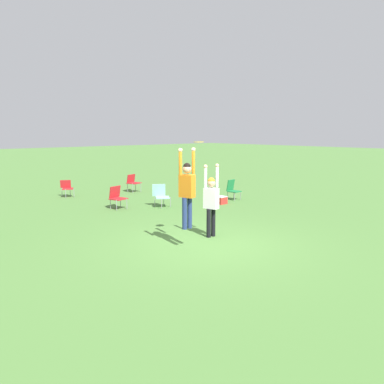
{
  "coord_description": "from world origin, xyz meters",
  "views": [
    {
      "loc": [
        -6.51,
        -6.74,
        2.89
      ],
      "look_at": [
        0.04,
        0.51,
        1.3
      ],
      "focal_mm": 35.0,
      "sensor_mm": 36.0,
      "label": 1
    }
  ],
  "objects_px": {
    "camping_chair_1": "(161,194)",
    "camping_chair_5": "(117,196)",
    "person_jumping": "(187,187)",
    "person_defending": "(211,199)",
    "camping_chair_3": "(67,187)",
    "frisbee": "(199,142)",
    "cooler_box": "(221,200)",
    "camping_chair_4": "(133,181)",
    "camping_chair_0": "(233,189)"
  },
  "relations": [
    {
      "from": "camping_chair_3",
      "to": "camping_chair_5",
      "type": "xyz_separation_m",
      "value": [
        0.32,
        -3.73,
        0.04
      ]
    },
    {
      "from": "camping_chair_5",
      "to": "cooler_box",
      "type": "relative_size",
      "value": 2.13
    },
    {
      "from": "camping_chair_4",
      "to": "camping_chair_3",
      "type": "bearing_deg",
      "value": -31.99
    },
    {
      "from": "camping_chair_5",
      "to": "cooler_box",
      "type": "xyz_separation_m",
      "value": [
        3.59,
        -2.0,
        -0.33
      ]
    },
    {
      "from": "person_jumping",
      "to": "camping_chair_0",
      "type": "bearing_deg",
      "value": -72.37
    },
    {
      "from": "person_defending",
      "to": "camping_chair_1",
      "type": "bearing_deg",
      "value": 145.53
    },
    {
      "from": "frisbee",
      "to": "cooler_box",
      "type": "relative_size",
      "value": 0.66
    },
    {
      "from": "person_jumping",
      "to": "camping_chair_0",
      "type": "relative_size",
      "value": 2.36
    },
    {
      "from": "camping_chair_0",
      "to": "camping_chair_3",
      "type": "xyz_separation_m",
      "value": [
        -4.97,
        5.38,
        -0.03
      ]
    },
    {
      "from": "camping_chair_3",
      "to": "camping_chair_4",
      "type": "distance_m",
      "value": 3.06
    },
    {
      "from": "camping_chair_1",
      "to": "camping_chair_3",
      "type": "height_order",
      "value": "camping_chair_1"
    },
    {
      "from": "person_defending",
      "to": "camping_chair_5",
      "type": "distance_m",
      "value": 5.12
    },
    {
      "from": "person_defending",
      "to": "camping_chair_4",
      "type": "bearing_deg",
      "value": 146.49
    },
    {
      "from": "camping_chair_3",
      "to": "camping_chair_5",
      "type": "distance_m",
      "value": 3.74
    },
    {
      "from": "person_jumping",
      "to": "frisbee",
      "type": "height_order",
      "value": "frisbee"
    },
    {
      "from": "frisbee",
      "to": "camping_chair_0",
      "type": "relative_size",
      "value": 0.31
    },
    {
      "from": "camping_chair_0",
      "to": "camping_chair_3",
      "type": "bearing_deg",
      "value": -53.4
    },
    {
      "from": "frisbee",
      "to": "cooler_box",
      "type": "bearing_deg",
      "value": 37.15
    },
    {
      "from": "camping_chair_4",
      "to": "cooler_box",
      "type": "xyz_separation_m",
      "value": [
        0.95,
        -4.95,
        -0.35
      ]
    },
    {
      "from": "person_defending",
      "to": "camping_chair_5",
      "type": "xyz_separation_m",
      "value": [
        0.07,
        5.08,
        -0.58
      ]
    },
    {
      "from": "camping_chair_5",
      "to": "camping_chair_3",
      "type": "bearing_deg",
      "value": -99.4
    },
    {
      "from": "person_jumping",
      "to": "person_defending",
      "type": "xyz_separation_m",
      "value": [
        1.14,
        0.3,
        -0.48
      ]
    },
    {
      "from": "frisbee",
      "to": "person_jumping",
      "type": "bearing_deg",
      "value": -167.12
    },
    {
      "from": "person_defending",
      "to": "camping_chair_0",
      "type": "distance_m",
      "value": 5.87
    },
    {
      "from": "frisbee",
      "to": "camping_chair_4",
      "type": "bearing_deg",
      "value": 67.74
    },
    {
      "from": "camping_chair_0",
      "to": "camping_chair_1",
      "type": "xyz_separation_m",
      "value": [
        -3.21,
        0.83,
        0.01
      ]
    },
    {
      "from": "cooler_box",
      "to": "camping_chair_5",
      "type": "bearing_deg",
      "value": 150.85
    },
    {
      "from": "camping_chair_5",
      "to": "frisbee",
      "type": "bearing_deg",
      "value": 67.9
    },
    {
      "from": "camping_chair_1",
      "to": "cooler_box",
      "type": "distance_m",
      "value": 2.47
    },
    {
      "from": "camping_chair_3",
      "to": "camping_chair_1",
      "type": "bearing_deg",
      "value": 139.7
    },
    {
      "from": "frisbee",
      "to": "camping_chair_1",
      "type": "xyz_separation_m",
      "value": [
        2.17,
        4.45,
        -2.14
      ]
    },
    {
      "from": "camping_chair_4",
      "to": "camping_chair_5",
      "type": "xyz_separation_m",
      "value": [
        -2.64,
        -2.94,
        -0.03
      ]
    },
    {
      "from": "person_defending",
      "to": "camping_chair_4",
      "type": "relative_size",
      "value": 2.41
    },
    {
      "from": "camping_chair_3",
      "to": "person_defending",
      "type": "bearing_deg",
      "value": 120.11
    },
    {
      "from": "person_defending",
      "to": "camping_chair_1",
      "type": "height_order",
      "value": "person_defending"
    },
    {
      "from": "person_jumping",
      "to": "frisbee",
      "type": "xyz_separation_m",
      "value": [
        0.49,
        0.11,
        1.08
      ]
    },
    {
      "from": "person_jumping",
      "to": "camping_chair_5",
      "type": "bearing_deg",
      "value": -27.57
    },
    {
      "from": "camping_chair_4",
      "to": "frisbee",
      "type": "bearing_deg",
      "value": 50.63
    },
    {
      "from": "camping_chair_4",
      "to": "camping_chair_5",
      "type": "relative_size",
      "value": 0.99
    },
    {
      "from": "camping_chair_1",
      "to": "camping_chair_3",
      "type": "relative_size",
      "value": 1.17
    },
    {
      "from": "camping_chair_5",
      "to": "cooler_box",
      "type": "bearing_deg",
      "value": 136.59
    },
    {
      "from": "camping_chair_1",
      "to": "camping_chair_5",
      "type": "height_order",
      "value": "camping_chair_1"
    },
    {
      "from": "camping_chair_0",
      "to": "frisbee",
      "type": "bearing_deg",
      "value": 27.81
    },
    {
      "from": "cooler_box",
      "to": "camping_chair_1",
      "type": "bearing_deg",
      "value": 151.23
    },
    {
      "from": "person_jumping",
      "to": "camping_chair_4",
      "type": "height_order",
      "value": "person_jumping"
    },
    {
      "from": "person_defending",
      "to": "camping_chair_3",
      "type": "height_order",
      "value": "person_defending"
    },
    {
      "from": "camping_chair_1",
      "to": "cooler_box",
      "type": "height_order",
      "value": "camping_chair_1"
    },
    {
      "from": "person_defending",
      "to": "frisbee",
      "type": "distance_m",
      "value": 1.71
    },
    {
      "from": "person_jumping",
      "to": "camping_chair_4",
      "type": "xyz_separation_m",
      "value": [
        3.85,
        8.33,
        -1.04
      ]
    },
    {
      "from": "person_jumping",
      "to": "camping_chair_3",
      "type": "height_order",
      "value": "person_jumping"
    }
  ]
}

